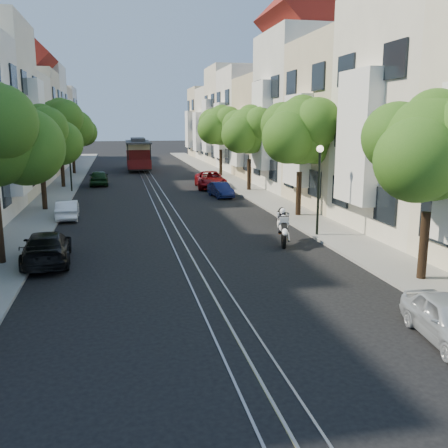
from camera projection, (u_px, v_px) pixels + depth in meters
ground at (150, 182)px, 45.24m from camera, size 200.00×200.00×0.00m
sidewalk_east at (228, 179)px, 46.70m from camera, size 2.50×80.00×0.12m
sidewalk_west at (67, 183)px, 43.76m from camera, size 2.50×80.00×0.12m
rail_left at (144, 182)px, 45.13m from camera, size 0.06×80.00×0.02m
rail_slot at (150, 181)px, 45.24m from camera, size 0.06×80.00×0.02m
rail_right at (156, 181)px, 45.35m from camera, size 0.06×80.00×0.02m
lane_line at (150, 182)px, 45.24m from camera, size 0.08×80.00×0.01m
townhouses_east at (276, 123)px, 46.52m from camera, size 7.75×72.00×12.00m
townhouses_west at (5, 125)px, 41.73m from camera, size 7.75×72.00×11.76m
tree_e_a at (434, 151)px, 16.10m from camera, size 4.72×3.87×6.27m
tree_e_b at (302, 133)px, 27.53m from camera, size 4.93×4.08×6.68m
tree_e_c at (250, 131)px, 38.10m from camera, size 4.84×3.99×6.52m
tree_e_d at (221, 127)px, 48.58m from camera, size 5.01×4.16×6.85m
tree_w_b at (41, 138)px, 29.47m from camera, size 4.72×3.87×6.27m
tree_w_c at (60, 125)px, 39.87m from camera, size 5.13×4.28×7.09m
tree_w_d at (72, 129)px, 50.51m from camera, size 4.84×3.99×6.52m
lamp_east at (319, 177)px, 22.95m from camera, size 0.32×0.32×4.16m
lamp_west at (70, 155)px, 37.64m from camera, size 0.32×0.32×4.16m
sportbike_rider at (283, 224)px, 21.91m from camera, size 0.90×2.16×1.62m
cable_car at (138, 153)px, 55.64m from camera, size 2.73×8.49×3.25m
parked_car_e_mid at (221, 190)px, 35.84m from camera, size 1.48×3.31×1.06m
parked_car_e_far at (210, 180)px, 40.64m from camera, size 2.58×5.05×1.36m
parked_car_w_near at (47, 248)px, 19.03m from camera, size 2.01×4.38×1.24m
parked_car_w_mid at (68, 210)px, 27.71m from camera, size 1.26×3.31×1.08m
parked_car_w_far at (99, 178)px, 42.48m from camera, size 1.66×3.90×1.31m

